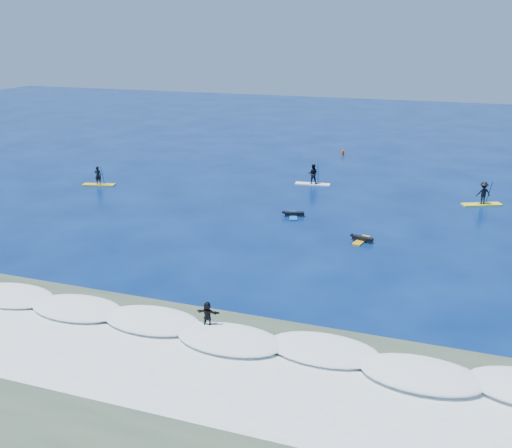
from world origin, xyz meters
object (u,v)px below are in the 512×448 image
(sup_paddler_center, at_px, (313,176))
(wave_surfer, at_px, (208,316))
(prone_paddler_far, at_px, (293,214))
(sup_paddler_left, at_px, (98,178))
(marker_buoy, at_px, (343,152))
(sup_paddler_right, at_px, (483,195))
(prone_paddler_near, at_px, (361,239))

(sup_paddler_center, relative_size, wave_surfer, 1.72)
(sup_paddler_center, height_order, prone_paddler_far, sup_paddler_center)
(sup_paddler_left, xyz_separation_m, sup_paddler_center, (17.35, 6.17, 0.18))
(sup_paddler_left, height_order, marker_buoy, sup_paddler_left)
(sup_paddler_right, bearing_deg, sup_paddler_center, 148.87)
(sup_paddler_center, distance_m, marker_buoy, 12.61)
(sup_paddler_left, bearing_deg, prone_paddler_far, -22.04)
(sup_paddler_center, relative_size, sup_paddler_right, 1.00)
(sup_paddler_left, relative_size, marker_buoy, 3.93)
(marker_buoy, bearing_deg, prone_paddler_far, -88.66)
(wave_surfer, bearing_deg, sup_paddler_right, 58.46)
(prone_paddler_near, height_order, wave_surfer, wave_surfer)
(prone_paddler_near, height_order, prone_paddler_far, prone_paddler_far)
(sup_paddler_left, relative_size, sup_paddler_center, 0.93)
(prone_paddler_near, bearing_deg, sup_paddler_left, 87.49)
(sup_paddler_left, height_order, sup_paddler_center, sup_paddler_center)
(sup_paddler_center, relative_size, prone_paddler_near, 1.54)
(sup_paddler_center, height_order, sup_paddler_right, sup_paddler_right)
(prone_paddler_near, distance_m, wave_surfer, 14.32)
(wave_surfer, distance_m, marker_buoy, 38.51)
(sup_paddler_right, relative_size, wave_surfer, 1.73)
(prone_paddler_near, relative_size, wave_surfer, 1.12)
(marker_buoy, bearing_deg, wave_surfer, -88.20)
(prone_paddler_near, bearing_deg, sup_paddler_center, 38.79)
(sup_paddler_left, xyz_separation_m, sup_paddler_right, (30.99, 4.58, 0.22))
(prone_paddler_near, distance_m, prone_paddler_far, 6.44)
(wave_surfer, bearing_deg, marker_buoy, 86.93)
(prone_paddler_near, xyz_separation_m, wave_surfer, (-4.74, -13.50, 0.59))
(sup_paddler_center, distance_m, wave_surfer, 25.93)
(prone_paddler_far, height_order, marker_buoy, marker_buoy)
(sup_paddler_right, height_order, wave_surfer, sup_paddler_right)
(sup_paddler_right, distance_m, prone_paddler_near, 13.15)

